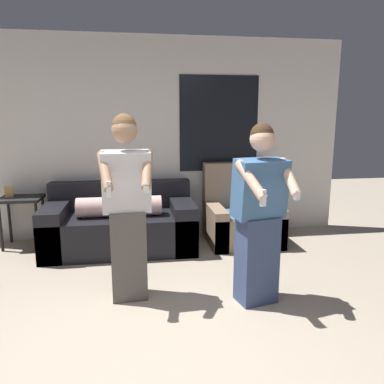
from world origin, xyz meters
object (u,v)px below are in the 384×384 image
at_px(couch, 121,225).
at_px(person_left, 127,208).
at_px(person_right, 259,216).
at_px(side_table, 21,205).
at_px(armchair, 241,218).

xyz_separation_m(couch, person_left, (0.12, -1.38, 0.55)).
xyz_separation_m(person_left, person_right, (1.14, -0.25, -0.05)).
xyz_separation_m(side_table, person_left, (1.37, -1.63, 0.31)).
bearing_deg(person_left, side_table, 130.00).
height_order(armchair, person_right, person_right).
bearing_deg(person_left, person_right, -12.18).
distance_m(couch, person_left, 1.49).
relative_size(side_table, person_left, 0.48).
distance_m(couch, person_right, 2.11).
relative_size(couch, person_left, 1.10).
bearing_deg(person_left, armchair, 44.44).
bearing_deg(side_table, couch, -11.55).
distance_m(armchair, side_table, 2.85).
relative_size(couch, armchair, 1.79).
height_order(couch, person_left, person_left).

